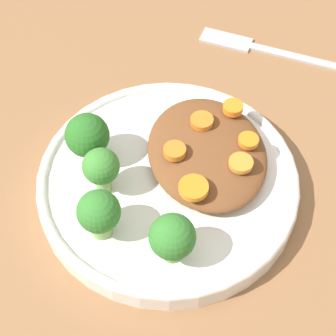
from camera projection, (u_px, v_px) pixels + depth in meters
name	position (u px, v px, depth m)	size (l,w,h in m)	color
ground_plane	(168.00, 190.00, 0.53)	(4.00, 4.00, 0.00)	#8C603D
plate	(168.00, 182.00, 0.52)	(0.24, 0.24, 0.02)	white
stew_mound	(207.00, 152.00, 0.52)	(0.13, 0.11, 0.02)	brown
broccoli_floret_0	(99.00, 213.00, 0.46)	(0.04, 0.04, 0.05)	#7FA85B
broccoli_floret_1	(87.00, 136.00, 0.51)	(0.04, 0.04, 0.05)	#7FA85B
broccoli_floret_2	(102.00, 171.00, 0.48)	(0.03, 0.03, 0.05)	#7FA85B
broccoli_floret_3	(172.00, 238.00, 0.45)	(0.04, 0.04, 0.05)	#759E51
carrot_slice_0	(194.00, 188.00, 0.48)	(0.03, 0.03, 0.01)	orange
carrot_slice_1	(248.00, 141.00, 0.51)	(0.02, 0.02, 0.01)	orange
carrot_slice_2	(202.00, 121.00, 0.52)	(0.02, 0.02, 0.01)	orange
carrot_slice_3	(241.00, 163.00, 0.49)	(0.02, 0.02, 0.00)	orange
carrot_slice_4	(175.00, 151.00, 0.50)	(0.02, 0.02, 0.01)	orange
carrot_slice_5	(233.00, 108.00, 0.53)	(0.02, 0.02, 0.01)	orange
fork	(267.00, 49.00, 0.65)	(0.12, 0.18, 0.01)	#B5B5B5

